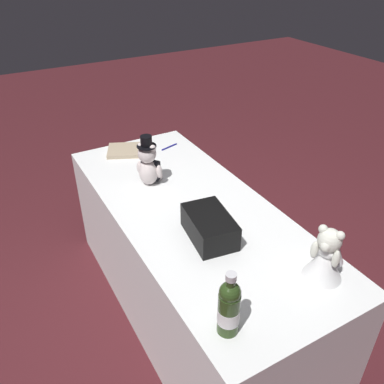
% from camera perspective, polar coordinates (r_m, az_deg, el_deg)
% --- Properties ---
extents(ground_plane, '(12.00, 12.00, 0.00)m').
position_cam_1_polar(ground_plane, '(2.62, 0.00, -15.91)').
color(ground_plane, '#47191E').
extents(reception_table, '(1.88, 0.78, 0.75)m').
position_cam_1_polar(reception_table, '(2.36, 0.00, -9.82)').
color(reception_table, white).
rests_on(reception_table, ground_plane).
extents(teddy_bear_groom, '(0.15, 0.15, 0.30)m').
position_cam_1_polar(teddy_bear_groom, '(2.29, -6.22, 3.93)').
color(teddy_bear_groom, silver).
rests_on(teddy_bear_groom, reception_table).
extents(teddy_bear_bride, '(0.19, 0.22, 0.25)m').
position_cam_1_polar(teddy_bear_bride, '(1.75, 18.77, -8.36)').
color(teddy_bear_bride, white).
rests_on(teddy_bear_bride, reception_table).
extents(champagne_bottle, '(0.08, 0.08, 0.28)m').
position_cam_1_polar(champagne_bottle, '(1.46, 5.30, -16.07)').
color(champagne_bottle, '#2A411A').
rests_on(champagne_bottle, reception_table).
extents(signing_pen, '(0.05, 0.14, 0.01)m').
position_cam_1_polar(signing_pen, '(2.75, -3.18, 6.49)').
color(signing_pen, navy).
rests_on(signing_pen, reception_table).
extents(gift_case_black, '(0.32, 0.23, 0.13)m').
position_cam_1_polar(gift_case_black, '(1.89, 2.50, -4.94)').
color(gift_case_black, black).
rests_on(gift_case_black, reception_table).
extents(guestbook, '(0.30, 0.33, 0.02)m').
position_cam_1_polar(guestbook, '(2.72, -9.14, 5.90)').
color(guestbook, tan).
rests_on(guestbook, reception_table).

